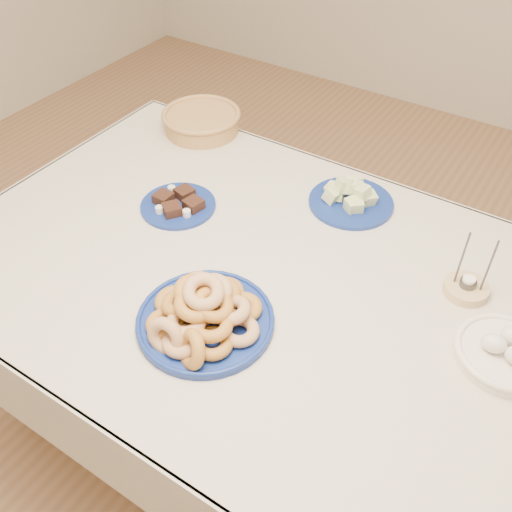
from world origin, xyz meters
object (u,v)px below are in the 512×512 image
object	(u,v)px
brownie_plate	(178,204)
egg_bowl	(505,353)
dining_table	(266,302)
melon_plate	(350,198)
candle_holder	(466,288)
donut_platter	(203,315)
wicker_basket	(202,121)

from	to	relation	value
brownie_plate	egg_bowl	xyz separation A→B (m)	(0.94, -0.04, 0.01)
dining_table	egg_bowl	xyz separation A→B (m)	(0.58, 0.06, 0.13)
dining_table	brownie_plate	size ratio (longest dim) A/B	6.16
melon_plate	candle_holder	xyz separation A→B (m)	(0.40, -0.17, -0.01)
donut_platter	candle_holder	world-z (taller)	candle_holder
candle_holder	wicker_basket	bearing A→B (deg)	165.16
dining_table	donut_platter	size ratio (longest dim) A/B	4.86
wicker_basket	donut_platter	bearing A→B (deg)	-52.68
wicker_basket	candle_holder	size ratio (longest dim) A/B	1.71
donut_platter	egg_bowl	distance (m)	0.67
brownie_plate	candle_holder	world-z (taller)	candle_holder
dining_table	donut_platter	bearing A→B (deg)	-97.40
brownie_plate	wicker_basket	size ratio (longest dim) A/B	0.90
egg_bowl	dining_table	bearing A→B (deg)	-174.52
donut_platter	egg_bowl	bearing A→B (deg)	24.82
dining_table	candle_holder	distance (m)	0.51
donut_platter	egg_bowl	size ratio (longest dim) A/B	1.48
melon_plate	brownie_plate	world-z (taller)	melon_plate
dining_table	melon_plate	bearing A→B (deg)	83.02
melon_plate	candle_holder	bearing A→B (deg)	-22.75
wicker_basket	melon_plate	bearing A→B (deg)	-9.33
dining_table	brownie_plate	xyz separation A→B (m)	(-0.36, 0.09, 0.12)
donut_platter	wicker_basket	bearing A→B (deg)	127.32
donut_platter	melon_plate	bearing A→B (deg)	82.87
donut_platter	candle_holder	distance (m)	0.64
melon_plate	wicker_basket	size ratio (longest dim) A/B	0.86
brownie_plate	wicker_basket	distance (m)	0.44
melon_plate	donut_platter	bearing A→B (deg)	-97.13
dining_table	brownie_plate	world-z (taller)	brownie_plate
brownie_plate	wicker_basket	xyz separation A→B (m)	(-0.20, 0.38, 0.03)
donut_platter	melon_plate	world-z (taller)	donut_platter
dining_table	candle_holder	bearing A→B (deg)	25.28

